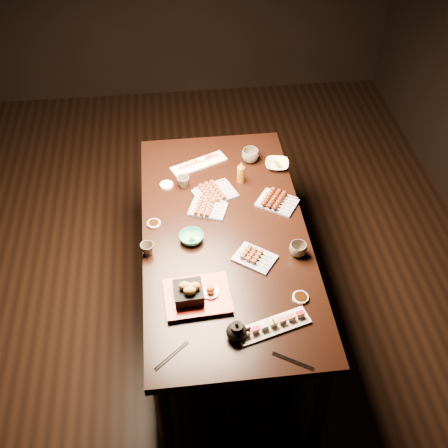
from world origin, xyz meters
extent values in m
plane|color=black|center=(0.00, 0.00, 0.00)|extent=(5.00, 5.00, 0.00)
cube|color=black|center=(0.17, -0.24, 0.38)|extent=(1.17, 1.92, 0.75)
imported|color=teal|center=(-0.01, -0.28, 0.77)|extent=(0.16, 0.16, 0.04)
imported|color=beige|center=(0.56, 0.30, 0.77)|extent=(0.17, 0.17, 0.04)
imported|color=#52493F|center=(-0.25, -0.35, 0.78)|extent=(0.10, 0.10, 0.07)
imported|color=#52493F|center=(0.54, -0.44, 0.79)|extent=(0.10, 0.10, 0.07)
imported|color=#52493F|center=(-0.03, 0.18, 0.78)|extent=(0.08, 0.08, 0.07)
imported|color=#52493F|center=(0.40, 0.37, 0.79)|extent=(0.11, 0.11, 0.08)
cylinder|color=brown|center=(0.32, 0.18, 0.82)|extent=(0.06, 0.06, 0.14)
cylinder|color=white|center=(-0.21, -0.13, 0.76)|extent=(0.08, 0.08, 0.01)
cylinder|color=white|center=(0.50, -0.02, 0.76)|extent=(0.10, 0.10, 0.02)
cylinder|color=white|center=(0.49, -0.73, 0.76)|extent=(0.09, 0.09, 0.01)
cylinder|color=white|center=(-0.13, 0.19, 0.76)|extent=(0.10, 0.10, 0.01)
camera|label=1|loc=(-0.07, -2.39, 2.93)|focal=45.00mm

